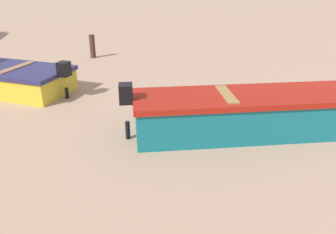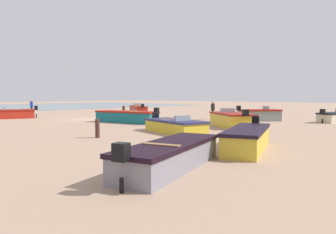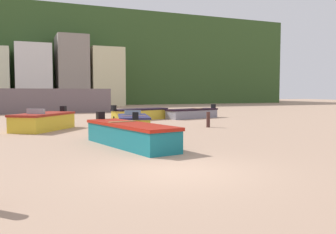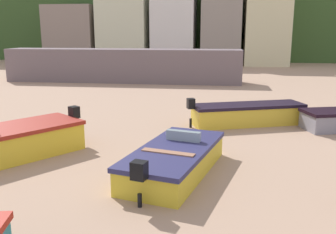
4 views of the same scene
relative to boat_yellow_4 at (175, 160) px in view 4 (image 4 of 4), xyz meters
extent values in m
cube|color=#345125|center=(-2.40, 54.26, 7.61)|extent=(90.00, 32.00, 15.98)
cube|color=#6B5C61|center=(-6.11, 18.26, 0.86)|extent=(17.78, 2.40, 2.48)
cube|color=gray|center=(-16.46, 35.52, 3.02)|extent=(5.89, 6.52, 6.79)
cube|color=beige|center=(-10.12, 35.63, 3.76)|extent=(5.71, 6.74, 8.27)
cube|color=silver|center=(-4.19, 35.20, 4.10)|extent=(4.87, 5.88, 8.95)
cube|color=gray|center=(1.25, 35.47, 4.86)|extent=(4.42, 6.42, 10.48)
cube|color=beige|center=(6.32, 35.71, 4.06)|extent=(4.86, 6.89, 8.88)
cube|color=gold|center=(0.00, 0.01, -0.07)|extent=(2.57, 4.24, 0.61)
cube|color=navy|center=(0.00, 0.01, 0.29)|extent=(2.67, 4.35, 0.12)
cube|color=black|center=(-0.52, -2.08, 0.47)|extent=(0.38, 0.35, 0.40)
cylinder|color=black|center=(-0.52, -2.08, -0.23)|extent=(0.12, 0.12, 0.30)
cube|color=#8C9EA8|center=(0.17, 0.68, 0.49)|extent=(1.01, 0.44, 0.28)
cube|color=#99694E|center=(-0.12, -0.47, 0.34)|extent=(1.42, 0.57, 0.08)
cube|color=gold|center=(2.35, 5.81, -0.01)|extent=(4.66, 2.68, 0.74)
cube|color=black|center=(2.35, 5.81, 0.42)|extent=(4.78, 2.79, 0.12)
cube|color=black|center=(0.06, 4.98, 0.60)|extent=(0.37, 0.40, 0.40)
cylinder|color=black|center=(0.06, 4.98, -0.19)|extent=(0.13, 0.13, 0.37)
cube|color=gold|center=(-5.01, 0.67, 0.04)|extent=(3.70, 4.18, 0.83)
cube|color=maroon|center=(-5.01, 0.67, 0.51)|extent=(3.82, 4.31, 0.12)
cube|color=black|center=(-3.74, 2.41, 0.69)|extent=(0.42, 0.42, 0.40)
cylinder|color=black|center=(-3.74, 2.41, -0.17)|extent=(0.14, 0.14, 0.42)
camera|label=1|loc=(-9.36, -5.72, 2.99)|focal=36.53mm
camera|label=2|loc=(13.32, 11.64, 1.74)|focal=33.35mm
camera|label=3|loc=(-6.27, -20.44, 1.73)|focal=38.51mm
camera|label=4|loc=(1.10, -9.42, 3.37)|focal=39.72mm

